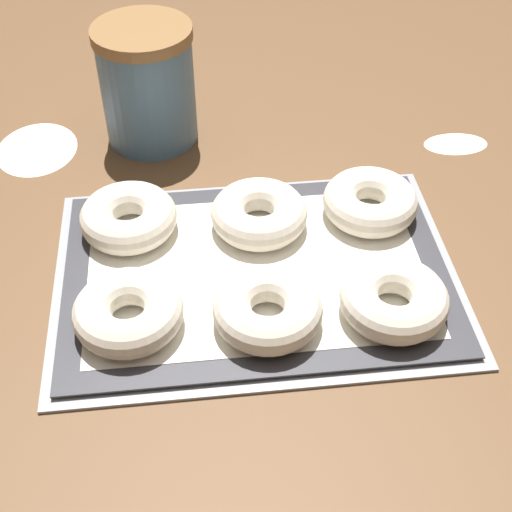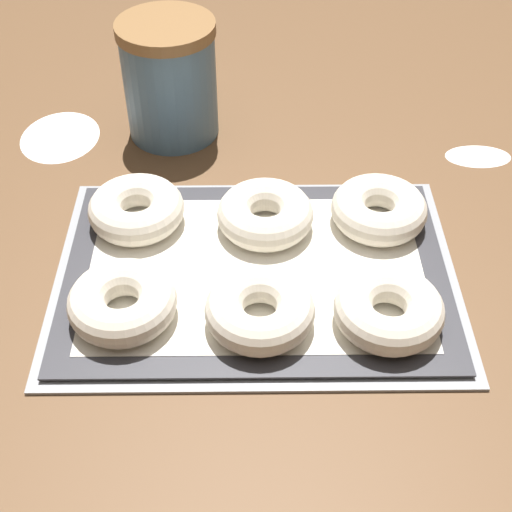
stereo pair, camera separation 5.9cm
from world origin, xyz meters
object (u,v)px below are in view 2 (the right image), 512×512
Objects in this scene: bagel_back_right at (379,209)px; bagel_front_right at (389,310)px; bagel_back_left at (136,209)px; baking_tray at (256,273)px; bagel_front_left at (122,302)px; bagel_back_center at (262,214)px; bagel_front_center at (260,310)px; flour_canister at (170,79)px.

bagel_front_right is at bearing -94.06° from bagel_back_right.
bagel_back_left is at bearing 179.39° from bagel_back_right.
bagel_back_right is at bearing 85.94° from bagel_front_right.
bagel_front_left is at bearing -154.08° from baking_tray.
bagel_back_center is at bearing 130.09° from bagel_front_right.
bagel_front_center is 1.00× the size of bagel_back_right.
baking_tray is 0.33m from flour_canister.
bagel_back_right is at bearing -0.61° from bagel_back_left.
bagel_back_center is at bearing 88.24° from bagel_front_center.
baking_tray is 0.09m from bagel_front_center.
bagel_front_left is 0.21m from bagel_back_center.
bagel_back_left is at bearing 90.85° from bagel_front_left.
flour_canister reaches higher than bagel_back_left.
bagel_front_center is 1.00× the size of bagel_back_center.
bagel_back_right is (0.14, 0.01, 0.00)m from bagel_back_center.
baking_tray is 0.08m from bagel_back_center.
bagel_back_left is (-0.28, 0.17, 0.00)m from bagel_front_right.
baking_tray is 0.16m from bagel_front_left.
bagel_front_left is 0.37m from flour_canister.
bagel_front_left is at bearing 175.27° from bagel_front_center.
bagel_front_left is at bearing -136.61° from bagel_back_center.
bagel_front_left is 1.00× the size of bagel_front_center.
flour_canister is at bearing 82.46° from bagel_back_left.
bagel_back_left is 0.70× the size of flour_canister.
bagel_back_left is 1.00× the size of bagel_back_right.
bagel_back_center is (0.01, 0.07, 0.03)m from baking_tray.
bagel_front_center is at bearing -91.76° from bagel_back_center.
bagel_front_right is 1.00× the size of bagel_back_right.
bagel_front_right is 0.33m from bagel_back_left.
bagel_front_center is 0.70× the size of flour_canister.
bagel_front_right is at bearing -49.91° from bagel_back_center.
baking_tray is at bearing -68.80° from flour_canister.
bagel_back_right is at bearing 28.17° from baking_tray.
bagel_back_center is (0.00, 0.15, 0.00)m from bagel_front_center.
bagel_back_right is at bearing 27.08° from bagel_front_left.
bagel_back_left is at bearing 176.02° from bagel_back_center.
bagel_back_left is (-0.00, 0.15, 0.00)m from bagel_front_left.
bagel_front_left is 1.00× the size of bagel_back_left.
bagel_front_right is 1.00× the size of bagel_back_center.
flour_canister reaches higher than bagel_back_center.
bagel_back_right is (0.30, -0.00, 0.00)m from bagel_back_left.
bagel_front_left and bagel_back_right have the same top height.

